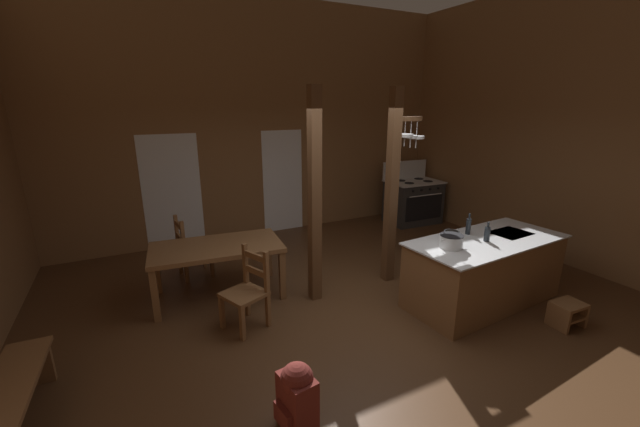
# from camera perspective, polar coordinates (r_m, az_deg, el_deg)

# --- Properties ---
(ground_plane) EXTENTS (8.52, 8.14, 0.10)m
(ground_plane) POSITION_cam_1_polar(r_m,az_deg,el_deg) (4.95, 6.70, -15.73)
(ground_plane) COLOR #4C301C
(wall_back) EXTENTS (8.52, 0.14, 4.42)m
(wall_back) POSITION_cam_1_polar(r_m,az_deg,el_deg) (7.60, -8.83, 13.40)
(wall_back) COLOR brown
(wall_back) RESTS_ON ground_plane
(wall_right) EXTENTS (0.14, 8.14, 4.42)m
(wall_right) POSITION_cam_1_polar(r_m,az_deg,el_deg) (7.21, 34.97, 10.59)
(wall_right) COLOR brown
(wall_right) RESTS_ON ground_plane
(glazed_door_back_left) EXTENTS (1.00, 0.01, 2.05)m
(glazed_door_back_left) POSITION_cam_1_polar(r_m,az_deg,el_deg) (7.33, -21.24, 3.00)
(glazed_door_back_left) COLOR white
(glazed_door_back_left) RESTS_ON ground_plane
(glazed_panel_back_right) EXTENTS (0.84, 0.01, 2.05)m
(glazed_panel_back_right) POSITION_cam_1_polar(r_m,az_deg,el_deg) (7.81, -5.58, 4.79)
(glazed_panel_back_right) COLOR white
(glazed_panel_back_right) RESTS_ON ground_plane
(kitchen_island) EXTENTS (2.22, 1.10, 0.88)m
(kitchen_island) POSITION_cam_1_polar(r_m,az_deg,el_deg) (5.51, 23.29, -7.85)
(kitchen_island) COLOR brown
(kitchen_island) RESTS_ON ground_plane
(stove_range) EXTENTS (1.17, 0.86, 1.32)m
(stove_range) POSITION_cam_1_polar(r_m,az_deg,el_deg) (8.65, 13.70, 1.84)
(stove_range) COLOR #2C2C2C
(stove_range) RESTS_ON ground_plane
(support_post_with_pot_rack) EXTENTS (0.56, 0.24, 2.77)m
(support_post_with_pot_rack) POSITION_cam_1_polar(r_m,az_deg,el_deg) (5.49, 11.01, 4.70)
(support_post_with_pot_rack) COLOR brown
(support_post_with_pot_rack) RESTS_ON ground_plane
(support_post_center) EXTENTS (0.14, 0.14, 2.77)m
(support_post_center) POSITION_cam_1_polar(r_m,az_deg,el_deg) (4.84, -0.80, 2.17)
(support_post_center) COLOR brown
(support_post_center) RESTS_ON ground_plane
(step_stool) EXTENTS (0.37, 0.30, 0.30)m
(step_stool) POSITION_cam_1_polar(r_m,az_deg,el_deg) (5.51, 33.07, -12.29)
(step_stool) COLOR brown
(step_stool) RESTS_ON ground_plane
(dining_table) EXTENTS (1.78, 1.07, 0.74)m
(dining_table) POSITION_cam_1_polar(r_m,az_deg,el_deg) (5.30, -15.17, -5.50)
(dining_table) COLOR brown
(dining_table) RESTS_ON ground_plane
(ladderback_chair_near_window) EXTENTS (0.57, 0.57, 0.95)m
(ladderback_chair_near_window) POSITION_cam_1_polar(r_m,az_deg,el_deg) (4.62, -10.79, -11.28)
(ladderback_chair_near_window) COLOR brown
(ladderback_chair_near_window) RESTS_ON ground_plane
(ladderback_chair_by_post) EXTENTS (0.48, 0.48, 0.95)m
(ladderback_chair_by_post) POSITION_cam_1_polar(r_m,az_deg,el_deg) (6.10, -18.77, -4.94)
(ladderback_chair_by_post) COLOR brown
(ladderback_chair_by_post) RESTS_ON ground_plane
(bench_along_left_wall) EXTENTS (0.43, 1.47, 0.44)m
(bench_along_left_wall) POSITION_cam_1_polar(r_m,az_deg,el_deg) (4.09, -39.26, -21.43)
(bench_along_left_wall) COLOR brown
(bench_along_left_wall) RESTS_ON ground_plane
(backpack) EXTENTS (0.34, 0.35, 0.60)m
(backpack) POSITION_cam_1_polar(r_m,az_deg,el_deg) (3.38, -3.48, -25.44)
(backpack) COLOR maroon
(backpack) RESTS_ON ground_plane
(stockpot_on_counter) EXTENTS (0.35, 0.28, 0.16)m
(stockpot_on_counter) POSITION_cam_1_polar(r_m,az_deg,el_deg) (4.84, 19.06, -3.96)
(stockpot_on_counter) COLOR silver
(stockpot_on_counter) RESTS_ON kitchen_island
(mixing_bowl_on_counter) EXTENTS (0.20, 0.20, 0.07)m
(mixing_bowl_on_counter) POSITION_cam_1_polar(r_m,az_deg,el_deg) (5.28, 19.10, -2.86)
(mixing_bowl_on_counter) COLOR slate
(mixing_bowl_on_counter) RESTS_ON kitchen_island
(bottle_tall_on_counter) EXTENTS (0.07, 0.07, 0.25)m
(bottle_tall_on_counter) POSITION_cam_1_polar(r_m,az_deg,el_deg) (5.23, 23.74, -2.79)
(bottle_tall_on_counter) COLOR #1E2328
(bottle_tall_on_counter) RESTS_ON kitchen_island
(bottle_short_on_counter) EXTENTS (0.06, 0.06, 0.29)m
(bottle_short_on_counter) POSITION_cam_1_polar(r_m,az_deg,el_deg) (5.41, 21.33, -1.75)
(bottle_short_on_counter) COLOR #1E2328
(bottle_short_on_counter) RESTS_ON kitchen_island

